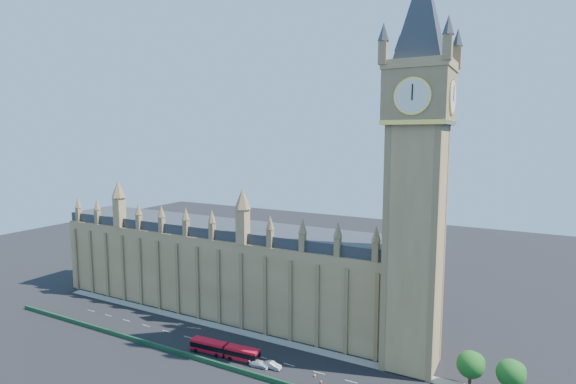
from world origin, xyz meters
The scene contains 13 objects.
ground centered at (0.00, 0.00, 0.00)m, with size 400.00×400.00×0.00m, color black.
palace_westminster centered at (-25.00, 22.00, 13.86)m, with size 120.00×20.00×28.00m.
elizabeth_tower centered at (38.00, 13.99, 54.56)m, with size 20.59×20.59×105.00m.
bridge_parapet centered at (0.00, -9.00, 0.60)m, with size 160.00×0.60×1.20m, color #1E4C2D.
kerb_north centered at (0.00, 9.50, 0.08)m, with size 160.00×3.00×0.16m, color gray.
tree_east_near centered at (52.22, 10.08, 5.64)m, with size 6.00×6.00×8.50m.
tree_east_far centered at (60.22, 10.08, 5.64)m, with size 6.00×6.00×8.50m.
red_bus centered at (-4.47, -4.13, 1.72)m, with size 19.40×4.20×3.27m.
car_grey centered at (-2.00, -3.81, 0.79)m, with size 1.86×4.62×1.57m, color #393B40.
car_silver centered at (9.15, -3.50, 0.78)m, with size 1.65×4.73×1.56m, color #979A9E.
car_white centered at (6.12, -4.35, 0.75)m, with size 2.10×5.17×1.50m, color silver.
cone_a centered at (22.25, -3.87, 0.34)m, with size 0.51×0.51×0.69m.
cone_c centered at (19.87, -2.16, 0.38)m, with size 0.61×0.61×0.78m.
Camera 1 is at (60.83, -91.31, 55.54)m, focal length 28.00 mm.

